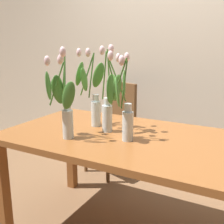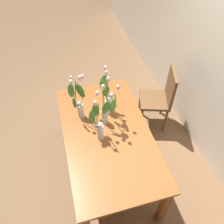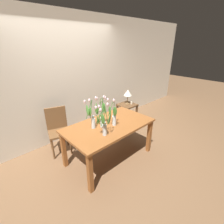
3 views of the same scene
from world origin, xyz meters
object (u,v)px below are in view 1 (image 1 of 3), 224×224
(dining_table, at_px, (126,149))
(tulip_vase_2, at_px, (123,112))
(tulip_vase_0, at_px, (110,97))
(tulip_vase_1, at_px, (63,103))
(dining_chair, at_px, (114,122))
(tulip_vase_3, at_px, (92,99))

(dining_table, height_order, tulip_vase_2, tulip_vase_2)
(tulip_vase_0, distance_m, tulip_vase_1, 0.32)
(tulip_vase_2, distance_m, dining_chair, 1.22)
(dining_table, relative_size, tulip_vase_2, 2.99)
(tulip_vase_2, bearing_deg, dining_table, 102.92)
(tulip_vase_0, xyz_separation_m, tulip_vase_1, (-0.18, -0.26, -0.01))
(tulip_vase_1, relative_size, dining_chair, 0.60)
(tulip_vase_1, height_order, tulip_vase_2, tulip_vase_1)
(tulip_vase_1, distance_m, tulip_vase_3, 0.31)
(tulip_vase_1, bearing_deg, tulip_vase_2, 20.92)
(tulip_vase_0, height_order, tulip_vase_3, tulip_vase_0)
(tulip_vase_1, bearing_deg, dining_chair, 102.19)
(dining_table, xyz_separation_m, tulip_vase_0, (-0.14, 0.04, 0.32))
(tulip_vase_0, distance_m, tulip_vase_2, 0.22)
(tulip_vase_0, relative_size, tulip_vase_1, 1.02)
(dining_table, bearing_deg, dining_chair, 122.19)
(dining_chair, bearing_deg, tulip_vase_3, -72.84)
(tulip_vase_0, bearing_deg, dining_chair, 116.35)
(tulip_vase_1, height_order, tulip_vase_3, tulip_vase_1)
(dining_table, height_order, dining_chair, dining_chair)
(dining_table, relative_size, tulip_vase_3, 2.93)
(tulip_vase_3, relative_size, dining_chair, 0.59)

